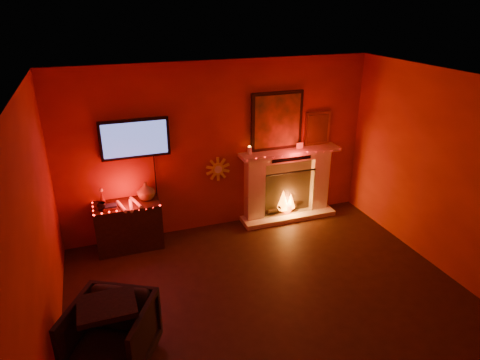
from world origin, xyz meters
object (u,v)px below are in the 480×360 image
object	(u,v)px
fireplace	(287,178)
console_table	(129,223)
sunburst_clock	(218,169)
armchair	(111,335)
tv	(135,139)

from	to	relation	value
fireplace	console_table	distance (m)	2.69
sunburst_clock	armchair	world-z (taller)	sunburst_clock
console_table	tv	bearing A→B (deg)	40.50
fireplace	sunburst_clock	bearing A→B (deg)	175.63
fireplace	armchair	distance (m)	3.93
console_table	armchair	xyz separation A→B (m)	(-0.43, -2.28, -0.03)
console_table	sunburst_clock	bearing A→B (deg)	8.43
tv	console_table	bearing A→B (deg)	-139.50
console_table	armchair	size ratio (longest dim) A/B	1.25
fireplace	tv	bearing A→B (deg)	178.50
tv	console_table	world-z (taller)	tv
armchair	fireplace	bearing A→B (deg)	66.69
sunburst_clock	fireplace	bearing A→B (deg)	-4.37
tv	armchair	world-z (taller)	tv
tv	sunburst_clock	xyz separation A→B (m)	(1.25, 0.03, -0.65)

